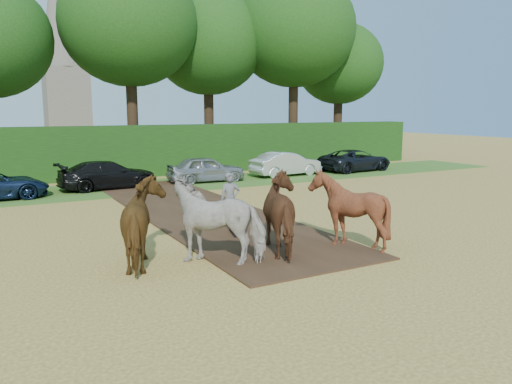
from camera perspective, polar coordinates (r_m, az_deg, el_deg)
ground at (r=12.81m, az=-0.89°, el=-8.41°), size 120.00×120.00×0.00m
earth_strip at (r=19.58m, az=-6.65°, el=-2.14°), size 4.50×17.00×0.05m
grass_verge at (r=25.72m, az=-15.70°, el=0.31°), size 50.00×5.00×0.03m
hedgerow at (r=29.93m, az=-17.83°, el=4.31°), size 46.00×1.60×3.00m
plough_team at (r=13.47m, az=-0.30°, el=-2.71°), size 7.63×5.46×2.21m
parked_cars at (r=25.94m, az=-14.34°, el=1.98°), size 35.97×3.08×1.45m
treeline at (r=33.10m, az=-22.65°, el=17.48°), size 48.70×10.60×14.21m
church at (r=67.21m, az=-21.25°, el=17.17°), size 5.20×5.20×27.00m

